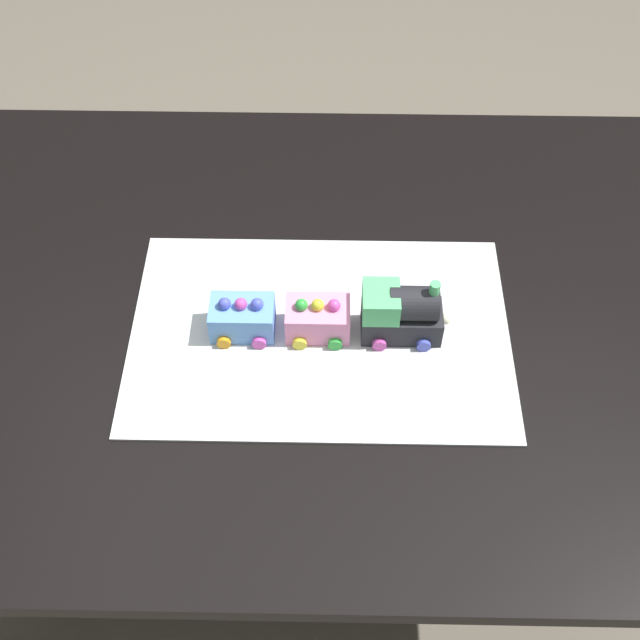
{
  "coord_description": "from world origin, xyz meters",
  "views": [
    {
      "loc": [
        -0.05,
        0.83,
        1.76
      ],
      "look_at": [
        -0.04,
        0.06,
        0.77
      ],
      "focal_mm": 45.27,
      "sensor_mm": 36.0,
      "label": 1
    }
  ],
  "objects_px": {
    "dining_table": "(298,344)",
    "cake_car_caboose_sky_blue": "(242,317)",
    "cake_car_hopper_bubblegum": "(318,318)",
    "cake_locomotive": "(401,313)"
  },
  "relations": [
    {
      "from": "cake_locomotive",
      "to": "cake_car_hopper_bubblegum",
      "type": "xyz_separation_m",
      "value": [
        0.13,
        0.0,
        -0.02
      ]
    },
    {
      "from": "dining_table",
      "to": "cake_car_caboose_sky_blue",
      "type": "relative_size",
      "value": 14.0
    },
    {
      "from": "cake_car_hopper_bubblegum",
      "to": "cake_car_caboose_sky_blue",
      "type": "xyz_separation_m",
      "value": [
        0.12,
        0.0,
        0.0
      ]
    },
    {
      "from": "dining_table",
      "to": "cake_locomotive",
      "type": "bearing_deg",
      "value": 161.98
    },
    {
      "from": "cake_locomotive",
      "to": "cake_car_caboose_sky_blue",
      "type": "height_order",
      "value": "cake_locomotive"
    },
    {
      "from": "dining_table",
      "to": "cake_car_caboose_sky_blue",
      "type": "bearing_deg",
      "value": 33.55
    },
    {
      "from": "cake_locomotive",
      "to": "cake_car_hopper_bubblegum",
      "type": "bearing_deg",
      "value": 0.0
    },
    {
      "from": "cake_car_hopper_bubblegum",
      "to": "cake_car_caboose_sky_blue",
      "type": "height_order",
      "value": "same"
    },
    {
      "from": "cake_locomotive",
      "to": "dining_table",
      "type": "bearing_deg",
      "value": -18.02
    },
    {
      "from": "dining_table",
      "to": "cake_car_hopper_bubblegum",
      "type": "height_order",
      "value": "cake_car_hopper_bubblegum"
    }
  ]
}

